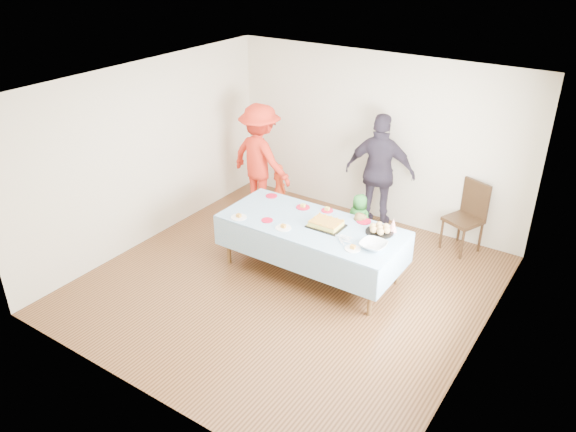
# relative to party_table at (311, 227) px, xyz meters

# --- Properties ---
(ground) EXTENTS (5.00, 5.00, 0.00)m
(ground) POSITION_rel_party_table_xyz_m (-0.11, -0.41, -0.72)
(ground) COLOR #412712
(ground) RESTS_ON ground
(room_walls) EXTENTS (5.04, 5.04, 2.72)m
(room_walls) POSITION_rel_party_table_xyz_m (-0.06, -0.40, 1.05)
(room_walls) COLOR beige
(room_walls) RESTS_ON ground
(party_table) EXTENTS (2.50, 1.10, 0.78)m
(party_table) POSITION_rel_party_table_xyz_m (0.00, 0.00, 0.00)
(party_table) COLOR brown
(party_table) RESTS_ON ground
(birthday_cake) EXTENTS (0.46, 0.36, 0.08)m
(birthday_cake) POSITION_rel_party_table_xyz_m (0.20, 0.04, 0.09)
(birthday_cake) COLOR black
(birthday_cake) RESTS_ON party_table
(rolls_tray) EXTENTS (0.37, 0.37, 0.11)m
(rolls_tray) POSITION_rel_party_table_xyz_m (0.87, 0.28, 0.10)
(rolls_tray) COLOR black
(rolls_tray) RESTS_ON party_table
(punch_bowl) EXTENTS (0.33, 0.33, 0.08)m
(punch_bowl) POSITION_rel_party_table_xyz_m (0.98, -0.12, 0.10)
(punch_bowl) COLOR silver
(punch_bowl) RESTS_ON party_table
(party_hat) EXTENTS (0.11, 0.11, 0.19)m
(party_hat) POSITION_rel_party_table_xyz_m (0.99, 0.41, 0.15)
(party_hat) COLOR white
(party_hat) RESTS_ON party_table
(fork_pile) EXTENTS (0.24, 0.18, 0.07)m
(fork_pile) POSITION_rel_party_table_xyz_m (0.57, -0.17, 0.09)
(fork_pile) COLOR white
(fork_pile) RESTS_ON party_table
(plate_red_far_a) EXTENTS (0.17, 0.17, 0.01)m
(plate_red_far_a) POSITION_rel_party_table_xyz_m (-0.94, 0.40, 0.06)
(plate_red_far_a) COLOR red
(plate_red_far_a) RESTS_ON party_table
(plate_red_far_b) EXTENTS (0.20, 0.20, 0.01)m
(plate_red_far_b) POSITION_rel_party_table_xyz_m (-0.35, 0.35, 0.06)
(plate_red_far_b) COLOR red
(plate_red_far_b) RESTS_ON party_table
(plate_red_far_c) EXTENTS (0.17, 0.17, 0.01)m
(plate_red_far_c) POSITION_rel_party_table_xyz_m (-0.02, 0.45, 0.06)
(plate_red_far_c) COLOR red
(plate_red_far_c) RESTS_ON party_table
(plate_red_far_d) EXTENTS (0.20, 0.20, 0.01)m
(plate_red_far_d) POSITION_rel_party_table_xyz_m (0.56, 0.44, 0.06)
(plate_red_far_d) COLOR red
(plate_red_far_d) RESTS_ON party_table
(plate_red_near) EXTENTS (0.16, 0.16, 0.01)m
(plate_red_near) POSITION_rel_party_table_xyz_m (-0.55, -0.26, 0.06)
(plate_red_near) COLOR red
(plate_red_near) RESTS_ON party_table
(plate_white_left) EXTENTS (0.22, 0.22, 0.01)m
(plate_white_left) POSITION_rel_party_table_xyz_m (-0.92, -0.41, 0.06)
(plate_white_left) COLOR white
(plate_white_left) RESTS_ON party_table
(plate_white_mid) EXTENTS (0.21, 0.21, 0.01)m
(plate_white_mid) POSITION_rel_party_table_xyz_m (-0.24, -0.32, 0.06)
(plate_white_mid) COLOR white
(plate_white_mid) RESTS_ON party_table
(plate_white_right) EXTENTS (0.20, 0.20, 0.01)m
(plate_white_right) POSITION_rel_party_table_xyz_m (0.78, -0.29, 0.06)
(plate_white_right) COLOR white
(plate_white_right) RESTS_ON party_table
(dining_chair) EXTENTS (0.60, 0.60, 1.06)m
(dining_chair) POSITION_rel_party_table_xyz_m (1.56, 1.87, -0.13)
(dining_chair) COLOR black
(dining_chair) RESTS_ON ground
(toddler_left) EXTENTS (0.38, 0.32, 0.87)m
(toddler_left) POSITION_rel_party_table_xyz_m (-1.44, 1.32, -0.29)
(toddler_left) COLOR red
(toddler_left) RESTS_ON ground
(toddler_mid) EXTENTS (0.43, 0.30, 0.83)m
(toddler_mid) POSITION_rel_party_table_xyz_m (0.18, 1.08, -0.31)
(toddler_mid) COLOR #2A802F
(toddler_mid) RESTS_ON ground
(toddler_right) EXTENTS (0.43, 0.33, 0.86)m
(toddler_right) POSITION_rel_party_table_xyz_m (0.46, 0.49, -0.29)
(toddler_right) COLOR tan
(toddler_right) RESTS_ON ground
(adult_left) EXTENTS (1.27, 0.84, 1.84)m
(adult_left) POSITION_rel_party_table_xyz_m (-1.76, 1.25, 0.20)
(adult_left) COLOR red
(adult_left) RESTS_ON ground
(adult_right) EXTENTS (1.16, 0.67, 1.87)m
(adult_right) POSITION_rel_party_table_xyz_m (0.14, 1.79, 0.21)
(adult_right) COLOR #302838
(adult_right) RESTS_ON ground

